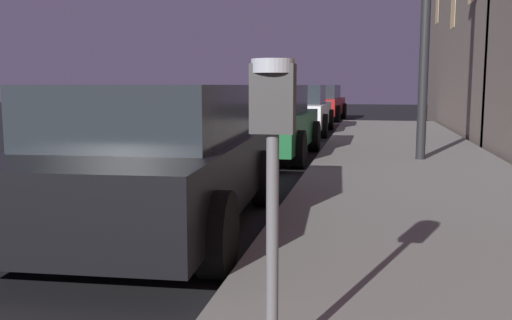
% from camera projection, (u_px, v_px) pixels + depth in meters
% --- Properties ---
extents(parking_meter, '(0.19, 0.19, 1.39)m').
position_uv_depth(parking_meter, '(273.00, 137.00, 2.46)').
color(parking_meter, '#59595B').
rests_on(parking_meter, sidewalk).
extents(car_black, '(2.20, 4.25, 1.43)m').
position_uv_depth(car_black, '(153.00, 158.00, 5.50)').
color(car_black, black).
rests_on(car_black, ground).
extents(car_green, '(2.06, 4.10, 1.43)m').
position_uv_depth(car_green, '(261.00, 122.00, 11.04)').
color(car_green, '#19592D').
rests_on(car_green, ground).
extents(car_white, '(1.96, 4.60, 1.43)m').
position_uv_depth(car_white, '(298.00, 110.00, 16.71)').
color(car_white, silver).
rests_on(car_white, ground).
extents(car_red, '(2.27, 4.18, 1.43)m').
position_uv_depth(car_red, '(317.00, 103.00, 23.03)').
color(car_red, maroon).
rests_on(car_red, ground).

